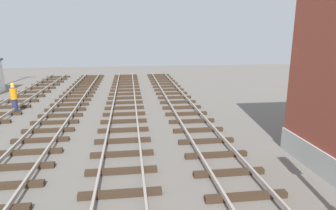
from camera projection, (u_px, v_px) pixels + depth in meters
name	position (u px, v px, depth m)	size (l,w,h in m)	color
track_worker_foreground	(14.00, 98.00, 17.78)	(0.40, 0.40, 1.87)	#262D4C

